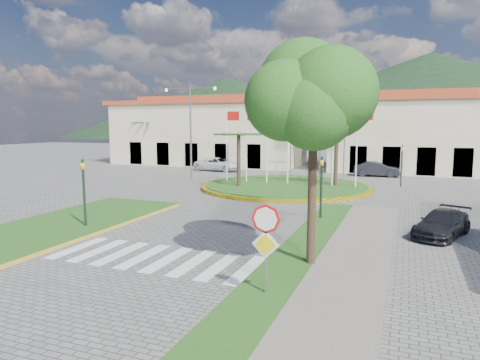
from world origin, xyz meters
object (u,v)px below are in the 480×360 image
(white_van, at_px, (218,164))
(car_side_right, at_px, (442,224))
(roundabout_island, at_px, (286,186))
(stop_sign, at_px, (266,236))
(deciduous_tree, at_px, (314,111))
(car_dark_b, at_px, (377,169))
(car_dark_a, at_px, (247,163))

(white_van, distance_m, car_side_right, 28.19)
(roundabout_island, distance_m, stop_sign, 20.69)
(roundabout_island, relative_size, deciduous_tree, 1.87)
(deciduous_tree, relative_size, car_dark_b, 1.66)
(white_van, xyz_separation_m, car_dark_b, (15.59, 0.93, 0.00))
(stop_sign, relative_size, deciduous_tree, 0.39)
(stop_sign, distance_m, deciduous_tree, 4.59)
(stop_sign, bearing_deg, car_dark_b, 88.24)
(stop_sign, height_order, deciduous_tree, deciduous_tree)
(car_dark_b, distance_m, car_side_right, 21.54)
(stop_sign, height_order, white_van, stop_sign)
(deciduous_tree, xyz_separation_m, car_side_right, (4.38, 6.03, -4.62))
(roundabout_island, bearing_deg, car_side_right, -48.03)
(car_dark_b, bearing_deg, stop_sign, 175.34)
(deciduous_tree, height_order, white_van, deciduous_tree)
(stop_sign, height_order, car_side_right, stop_sign)
(stop_sign, xyz_separation_m, car_dark_b, (0.93, 30.22, -1.12))
(car_dark_a, height_order, car_side_right, car_side_right)
(stop_sign, relative_size, car_dark_b, 0.65)
(car_side_right, bearing_deg, deciduous_tree, -105.27)
(roundabout_island, bearing_deg, stop_sign, -76.27)
(deciduous_tree, bearing_deg, roundabout_island, 107.91)
(white_van, distance_m, car_dark_a, 4.29)
(car_dark_a, distance_m, car_side_right, 30.04)
(roundabout_island, xyz_separation_m, car_dark_a, (-8.00, 13.17, 0.35))
(roundabout_island, xyz_separation_m, car_dark_b, (5.82, 10.19, 0.50))
(roundabout_island, height_order, car_dark_b, roundabout_island)
(white_van, bearing_deg, car_side_right, -134.31)
(roundabout_island, bearing_deg, car_dark_a, 121.30)
(car_dark_a, relative_size, car_dark_b, 0.76)
(stop_sign, bearing_deg, car_dark_a, 111.23)
(roundabout_island, relative_size, car_dark_a, 4.08)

